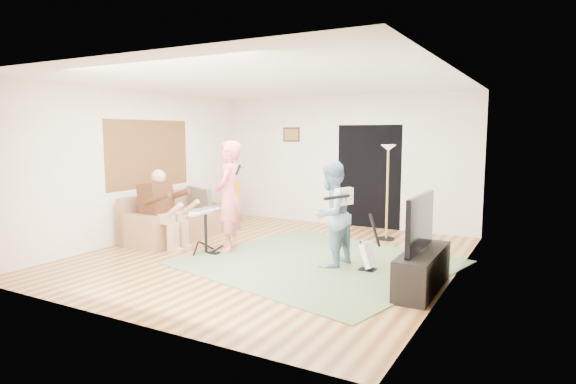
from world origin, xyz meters
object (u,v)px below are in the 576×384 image
(torchiere_lamp, at_px, (388,175))
(television, at_px, (420,222))
(tv_cabinet, at_px, (423,270))
(drum_kit, at_px, (206,233))
(sofa, at_px, (173,223))
(guitarist, at_px, (331,214))
(dining_chair, at_px, (231,209))
(singer, at_px, (228,196))
(guitar_spare, at_px, (368,255))

(torchiere_lamp, distance_m, television, 2.85)
(tv_cabinet, bearing_deg, drum_kit, 177.65)
(sofa, relative_size, tv_cabinet, 1.46)
(drum_kit, xyz_separation_m, guitarist, (2.07, 0.29, 0.44))
(dining_chair, bearing_deg, drum_kit, -85.42)
(drum_kit, xyz_separation_m, singer, (0.21, 0.34, 0.58))
(dining_chair, xyz_separation_m, tv_cabinet, (4.59, -2.34, -0.09))
(sofa, xyz_separation_m, singer, (1.50, -0.31, 0.63))
(singer, bearing_deg, dining_chair, -166.87)
(tv_cabinet, bearing_deg, television, 180.00)
(guitar_spare, distance_m, television, 1.12)
(guitar_spare, relative_size, dining_chair, 0.88)
(drum_kit, bearing_deg, sofa, 153.28)
(singer, bearing_deg, tv_cabinet, 59.75)
(singer, distance_m, dining_chair, 2.34)
(sofa, bearing_deg, singer, -11.62)
(guitarist, xyz_separation_m, television, (1.38, -0.43, 0.08))
(guitarist, bearing_deg, drum_kit, -72.74)
(guitarist, xyz_separation_m, torchiere_lamp, (0.17, 2.13, 0.42))
(tv_cabinet, bearing_deg, dining_chair, 152.95)
(guitar_spare, height_order, tv_cabinet, guitar_spare)
(singer, bearing_deg, guitarist, 66.48)
(singer, distance_m, guitar_spare, 2.51)
(torchiere_lamp, bearing_deg, guitar_spare, -79.22)
(guitarist, bearing_deg, singer, -82.32)
(sofa, relative_size, guitar_spare, 2.47)
(singer, xyz_separation_m, guitar_spare, (2.42, -0.03, -0.67))
(guitarist, distance_m, dining_chair, 3.71)
(dining_chair, bearing_deg, sofa, -119.19)
(drum_kit, relative_size, dining_chair, 0.80)
(guitar_spare, xyz_separation_m, torchiere_lamp, (-0.40, 2.10, 0.95))
(sofa, bearing_deg, guitar_spare, -4.92)
(sofa, xyz_separation_m, guitar_spare, (3.93, -0.34, -0.04))
(sofa, distance_m, television, 4.84)
(dining_chair, bearing_deg, guitar_spare, -48.63)
(guitarist, bearing_deg, guitar_spare, 101.85)
(drum_kit, xyz_separation_m, tv_cabinet, (3.50, -0.14, -0.08))
(sofa, height_order, guitarist, guitarist)
(sofa, relative_size, torchiere_lamp, 1.18)
(sofa, xyz_separation_m, torchiere_lamp, (3.53, 1.77, 0.91))
(guitarist, relative_size, television, 1.35)
(dining_chair, height_order, tv_cabinet, dining_chair)
(singer, bearing_deg, sofa, -123.48)
(sofa, xyz_separation_m, dining_chair, (0.20, 1.55, 0.06))
(guitar_spare, relative_size, tv_cabinet, 0.59)
(television, bearing_deg, drum_kit, 177.62)
(torchiere_lamp, bearing_deg, dining_chair, -176.28)
(guitar_spare, distance_m, tv_cabinet, 0.98)
(singer, height_order, guitar_spare, singer)
(singer, height_order, guitarist, singer)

